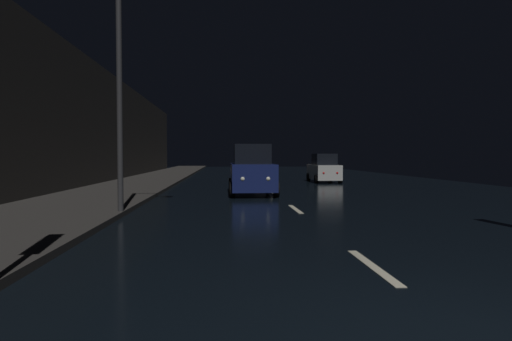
{
  "coord_description": "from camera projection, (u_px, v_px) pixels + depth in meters",
  "views": [
    {
      "loc": [
        -2.32,
        -3.54,
        1.73
      ],
      "look_at": [
        -0.78,
        17.15,
        1.03
      ],
      "focal_mm": 30.35,
      "sensor_mm": 36.0,
      "label": 1
    }
  ],
  "objects": [
    {
      "name": "sidewalk_left",
      "position": [
        145.0,
        182.0,
        27.63
      ],
      "size": [
        4.4,
        84.0,
        0.15
      ],
      "primitive_type": "cube",
      "color": "#33302D",
      "rests_on": "ground"
    },
    {
      "name": "streetlamp_overhead",
      "position": [
        135.0,
        39.0,
        12.26
      ],
      "size": [
        1.7,
        0.44,
        7.68
      ],
      "color": "#2D2D30",
      "rests_on": "ground"
    },
    {
      "name": "ground",
      "position": [
        259.0,
        183.0,
        28.18
      ],
      "size": [
        27.15,
        84.0,
        0.02
      ],
      "primitive_type": "cube",
      "color": "black"
    },
    {
      "name": "car_distant_taillights",
      "position": [
        260.0,
        164.0,
        45.12
      ],
      "size": [
        1.71,
        3.7,
        1.87
      ],
      "rotation": [
        0.0,
        0.0,
        1.57
      ],
      "color": "black",
      "rests_on": "ground"
    },
    {
      "name": "lane_centerline",
      "position": [
        296.0,
        209.0,
        13.98
      ],
      "size": [
        0.16,
        16.66,
        0.01
      ],
      "color": "beige",
      "rests_on": "ground"
    },
    {
      "name": "car_parked_right_far",
      "position": [
        324.0,
        169.0,
        28.54
      ],
      "size": [
        1.72,
        3.73,
        1.88
      ],
      "rotation": [
        0.0,
        0.0,
        1.57
      ],
      "color": "silver",
      "rests_on": "ground"
    },
    {
      "name": "building_facade_left",
      "position": [
        85.0,
        123.0,
        23.83
      ],
      "size": [
        0.8,
        63.0,
        7.09
      ],
      "primitive_type": "cube",
      "color": "#2D2B28",
      "rests_on": "ground"
    },
    {
      "name": "car_approaching_headlights",
      "position": [
        252.0,
        171.0,
        19.61
      ],
      "size": [
        2.07,
        4.48,
        2.25
      ],
      "rotation": [
        0.0,
        0.0,
        -1.57
      ],
      "color": "#141E51",
      "rests_on": "ground"
    }
  ]
}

